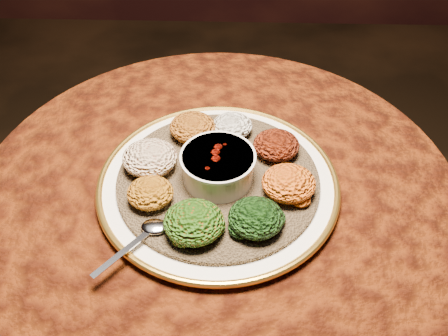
{
  "coord_description": "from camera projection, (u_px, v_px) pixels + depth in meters",
  "views": [
    {
      "loc": [
        0.04,
        -0.68,
        1.45
      ],
      "look_at": [
        0.01,
        0.02,
        0.76
      ],
      "focal_mm": 40.0,
      "sensor_mm": 36.0,
      "label": 1
    }
  ],
  "objects": [
    {
      "name": "table",
      "position": [
        218.0,
        239.0,
        1.11
      ],
      "size": [
        0.96,
        0.96,
        0.73
      ],
      "color": "black",
      "rests_on": "ground"
    },
    {
      "name": "platter",
      "position": [
        218.0,
        184.0,
        0.97
      ],
      "size": [
        0.54,
        0.54,
        0.02
      ],
      "rotation": [
        0.0,
        0.0,
        0.23
      ],
      "color": "white",
      "rests_on": "table"
    },
    {
      "name": "injera",
      "position": [
        218.0,
        180.0,
        0.96
      ],
      "size": [
        0.41,
        0.41,
        0.01
      ],
      "primitive_type": "cylinder",
      "rotation": [
        0.0,
        0.0,
        -0.04
      ],
      "color": "brown",
      "rests_on": "platter"
    },
    {
      "name": "stew_bowl",
      "position": [
        218.0,
        165.0,
        0.93
      ],
      "size": [
        0.14,
        0.14,
        0.06
      ],
      "color": "silver",
      "rests_on": "injera"
    },
    {
      "name": "spoon",
      "position": [
        150.0,
        230.0,
        0.86
      ],
      "size": [
        0.12,
        0.13,
        0.01
      ],
      "rotation": [
        0.0,
        0.0,
        -2.26
      ],
      "color": "silver",
      "rests_on": "injera"
    },
    {
      "name": "portion_ayib",
      "position": [
        232.0,
        126.0,
        1.04
      ],
      "size": [
        0.08,
        0.08,
        0.04
      ],
      "primitive_type": "ellipsoid",
      "color": "white",
      "rests_on": "injera"
    },
    {
      "name": "portion_kitfo",
      "position": [
        276.0,
        145.0,
        0.99
      ],
      "size": [
        0.09,
        0.09,
        0.04
      ],
      "primitive_type": "ellipsoid",
      "color": "black",
      "rests_on": "injera"
    },
    {
      "name": "portion_tikil",
      "position": [
        289.0,
        183.0,
        0.91
      ],
      "size": [
        0.1,
        0.1,
        0.05
      ],
      "primitive_type": "ellipsoid",
      "color": "#B36D0E",
      "rests_on": "injera"
    },
    {
      "name": "portion_gomen",
      "position": [
        256.0,
        218.0,
        0.86
      ],
      "size": [
        0.1,
        0.09,
        0.05
      ],
      "primitive_type": "ellipsoid",
      "color": "black",
      "rests_on": "injera"
    },
    {
      "name": "portion_mixveg",
      "position": [
        194.0,
        222.0,
        0.85
      ],
      "size": [
        0.11,
        0.1,
        0.05
      ],
      "primitive_type": "ellipsoid",
      "color": "#AF330B",
      "rests_on": "injera"
    },
    {
      "name": "portion_kik",
      "position": [
        150.0,
        193.0,
        0.9
      ],
      "size": [
        0.09,
        0.08,
        0.04
      ],
      "primitive_type": "ellipsoid",
      "color": "#9B5B0D",
      "rests_on": "injera"
    },
    {
      "name": "portion_timatim",
      "position": [
        150.0,
        158.0,
        0.96
      ],
      "size": [
        0.11,
        0.1,
        0.05
      ],
      "primitive_type": "ellipsoid",
      "color": "maroon",
      "rests_on": "injera"
    },
    {
      "name": "portion_shiro",
      "position": [
        193.0,
        127.0,
        1.03
      ],
      "size": [
        0.1,
        0.09,
        0.05
      ],
      "primitive_type": "ellipsoid",
      "color": "#8A4A10",
      "rests_on": "injera"
    }
  ]
}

